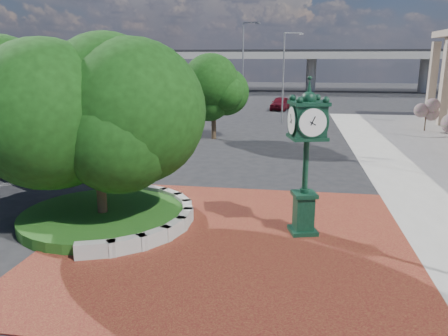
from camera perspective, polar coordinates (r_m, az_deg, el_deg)
ground at (r=16.02m, az=1.23°, el=-8.02°), size 200.00×200.00×0.00m
plaza at (r=15.10m, az=0.71°, el=-9.36°), size 12.00×12.00×0.04m
planter_wall at (r=16.48m, az=-8.19°, el=-6.51°), size 2.96×6.77×0.54m
grass_bed at (r=17.30m, az=-15.51°, el=-6.14°), size 6.10×6.10×0.40m
overpass at (r=84.73m, az=7.78°, el=14.38°), size 90.00×12.00×7.50m
tree_planter at (r=16.44m, az=-16.31°, el=5.48°), size 5.20×5.20×6.33m
tree_street at (r=33.36m, az=-1.37°, el=9.34°), size 4.40×4.40×5.45m
post_clock at (r=15.05m, az=10.70°, el=2.11°), size 1.34×1.34×5.40m
parked_car at (r=53.26m, az=7.36°, el=8.39°), size 2.60×4.85×1.57m
street_lamp_near at (r=42.43m, az=8.04°, el=12.49°), size 1.82×0.75×8.36m
street_lamp_far at (r=54.60m, az=2.73°, el=14.08°), size 2.19×1.00×10.19m
shrub_far at (r=40.76m, az=24.91°, el=6.59°), size 1.20×1.20×2.20m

